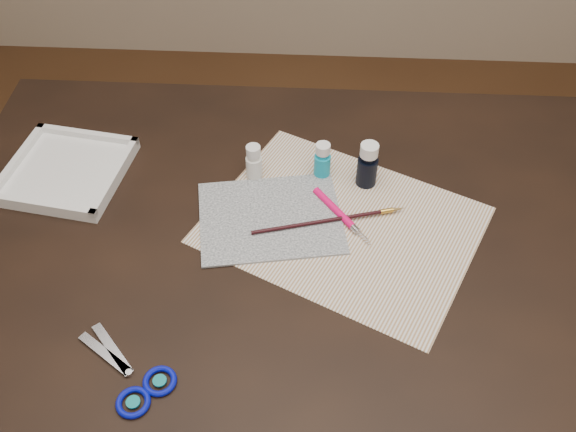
# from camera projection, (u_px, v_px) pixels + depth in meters

# --- Properties ---
(ground) EXTENTS (3.50, 3.50, 0.02)m
(ground) POSITION_uv_depth(u_px,v_px,m) (288.00, 422.00, 1.72)
(ground) COLOR #422614
(ground) RESTS_ON ground
(table) EXTENTS (1.30, 0.90, 0.75)m
(table) POSITION_uv_depth(u_px,v_px,m) (288.00, 345.00, 1.44)
(table) COLOR black
(table) RESTS_ON ground
(paper) EXTENTS (0.58, 0.53, 0.00)m
(paper) POSITION_uv_depth(u_px,v_px,m) (342.00, 225.00, 1.18)
(paper) COLOR silver
(paper) RESTS_ON table
(canvas) EXTENTS (0.29, 0.25, 0.00)m
(canvas) POSITION_uv_depth(u_px,v_px,m) (270.00, 217.00, 1.19)
(canvas) COLOR black
(canvas) RESTS_ON paper
(paint_bottle_white) EXTENTS (0.04, 0.04, 0.08)m
(paint_bottle_white) POSITION_uv_depth(u_px,v_px,m) (254.00, 162.00, 1.24)
(paint_bottle_white) COLOR white
(paint_bottle_white) RESTS_ON table
(paint_bottle_cyan) EXTENTS (0.03, 0.03, 0.08)m
(paint_bottle_cyan) POSITION_uv_depth(u_px,v_px,m) (322.00, 160.00, 1.24)
(paint_bottle_cyan) COLOR #11A1C1
(paint_bottle_cyan) RESTS_ON table
(paint_bottle_navy) EXTENTS (0.05, 0.05, 0.10)m
(paint_bottle_navy) POSITION_uv_depth(u_px,v_px,m) (368.00, 165.00, 1.22)
(paint_bottle_navy) COLOR black
(paint_bottle_navy) RESTS_ON table
(paintbrush) EXTENTS (0.28, 0.09, 0.01)m
(paintbrush) POSITION_uv_depth(u_px,v_px,m) (330.00, 220.00, 1.17)
(paintbrush) COLOR black
(paintbrush) RESTS_ON canvas
(craft_knife) EXTENTS (0.11, 0.14, 0.01)m
(craft_knife) POSITION_uv_depth(u_px,v_px,m) (343.00, 217.00, 1.18)
(craft_knife) COLOR #EC095E
(craft_knife) RESTS_ON paper
(scissors) EXTENTS (0.22, 0.20, 0.01)m
(scissors) POSITION_uv_depth(u_px,v_px,m) (118.00, 369.00, 0.97)
(scissors) COLOR silver
(scissors) RESTS_ON table
(palette_tray) EXTENTS (0.25, 0.25, 0.03)m
(palette_tray) POSITION_uv_depth(u_px,v_px,m) (66.00, 170.00, 1.26)
(palette_tray) COLOR white
(palette_tray) RESTS_ON table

